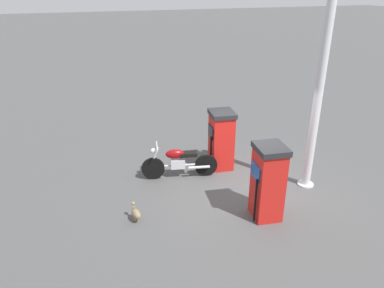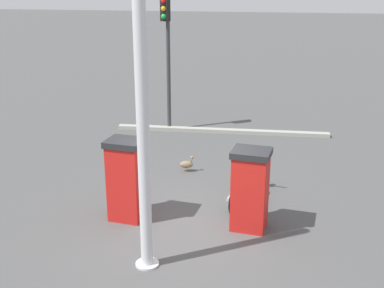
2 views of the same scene
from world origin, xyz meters
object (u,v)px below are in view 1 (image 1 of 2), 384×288
object	(u,v)px
fuel_pump_near	(221,140)
fuel_pump_far	(268,182)
wandering_duck	(136,213)
motorcycle_near_pump	(179,162)
canopy_support_pole	(317,102)

from	to	relation	value
fuel_pump_near	fuel_pump_far	bearing A→B (deg)	90.00
fuel_pump_near	fuel_pump_far	world-z (taller)	fuel_pump_far
wandering_duck	motorcycle_near_pump	bearing A→B (deg)	-133.06
wandering_duck	canopy_support_pole	world-z (taller)	canopy_support_pole
motorcycle_near_pump	wandering_duck	bearing A→B (deg)	46.94
motorcycle_near_pump	canopy_support_pole	distance (m)	3.66
wandering_duck	fuel_pump_near	bearing A→B (deg)	-147.45
fuel_pump_far	wandering_duck	distance (m)	2.86
motorcycle_near_pump	canopy_support_pole	world-z (taller)	canopy_support_pole
motorcycle_near_pump	canopy_support_pole	xyz separation A→B (m)	(-2.89, 1.43, 1.73)
fuel_pump_near	fuel_pump_far	size ratio (longest dim) A/B	0.96
fuel_pump_far	canopy_support_pole	bearing A→B (deg)	-153.25
fuel_pump_near	wandering_duck	xyz separation A→B (m)	(2.69, 1.72, -0.62)
fuel_pump_near	canopy_support_pole	size ratio (longest dim) A/B	0.36
motorcycle_near_pump	wandering_duck	xyz separation A→B (m)	(1.43, 1.53, -0.25)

